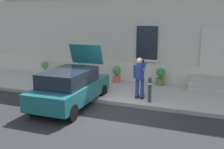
{
  "coord_description": "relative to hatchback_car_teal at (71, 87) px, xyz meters",
  "views": [
    {
      "loc": [
        3.67,
        -8.63,
        3.56
      ],
      "look_at": [
        -0.35,
        1.6,
        1.1
      ],
      "focal_mm": 42.3,
      "sensor_mm": 36.0,
      "label": 1
    }
  ],
  "objects": [
    {
      "name": "ground_plane",
      "position": [
        1.56,
        -0.18,
        -0.8
      ],
      "size": [
        80.0,
        80.0,
        0.0
      ],
      "primitive_type": "plane",
      "color": "#232326"
    },
    {
      "name": "sidewalk",
      "position": [
        1.56,
        2.62,
        -0.72
      ],
      "size": [
        24.0,
        3.6,
        0.15
      ],
      "primitive_type": "cube",
      "color": "#99968E",
      "rests_on": "ground"
    },
    {
      "name": "curb_edge",
      "position": [
        1.56,
        0.76,
        -0.72
      ],
      "size": [
        24.0,
        0.12,
        0.15
      ],
      "primitive_type": "cube",
      "color": "gray",
      "rests_on": "ground"
    },
    {
      "name": "building_facade",
      "position": [
        1.57,
        5.11,
        2.93
      ],
      "size": [
        24.0,
        1.52,
        7.5
      ],
      "color": "#B2AD9E",
      "rests_on": "ground"
    },
    {
      "name": "entrance_stoop",
      "position": [
        5.16,
        3.94,
        -0.41
      ],
      "size": [
        1.94,
        1.28,
        0.64
      ],
      "color": "#9E998E",
      "rests_on": "sidewalk"
    },
    {
      "name": "hatchback_car_teal",
      "position": [
        0.0,
        0.0,
        0.0
      ],
      "size": [
        1.87,
        4.11,
        2.34
      ],
      "color": "#165156",
      "rests_on": "ground"
    },
    {
      "name": "bollard_near_person",
      "position": [
        2.93,
        1.17,
        -0.09
      ],
      "size": [
        0.15,
        0.15,
        1.04
      ],
      "color": "#333338",
      "rests_on": "sidewalk"
    },
    {
      "name": "person_on_phone",
      "position": [
        2.42,
        1.47,
        0.35
      ],
      "size": [
        0.51,
        0.48,
        1.75
      ],
      "rotation": [
        0.0,
        0.0,
        -0.25
      ],
      "color": "navy",
      "rests_on": "sidewalk"
    },
    {
      "name": "planter_cream",
      "position": [
        -3.85,
        3.7,
        -0.19
      ],
      "size": [
        0.44,
        0.44,
        0.86
      ],
      "color": "beige",
      "rests_on": "sidewalk"
    },
    {
      "name": "planter_charcoal",
      "position": [
        -1.63,
        3.94,
        -0.19
      ],
      "size": [
        0.44,
        0.44,
        0.86
      ],
      "color": "#2D2D30",
      "rests_on": "sidewalk"
    },
    {
      "name": "planter_terracotta",
      "position": [
        0.59,
        3.68,
        -0.19
      ],
      "size": [
        0.44,
        0.44,
        0.86
      ],
      "color": "#B25B38",
      "rests_on": "sidewalk"
    },
    {
      "name": "planter_olive",
      "position": [
        2.8,
        3.99,
        -0.19
      ],
      "size": [
        0.44,
        0.44,
        0.86
      ],
      "color": "#606B38",
      "rests_on": "sidewalk"
    }
  ]
}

